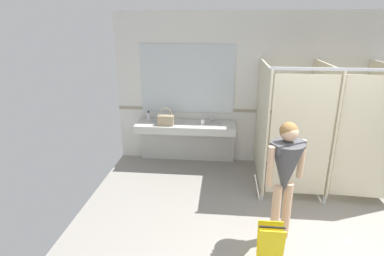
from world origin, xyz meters
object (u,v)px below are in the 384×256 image
(person_standing, at_px, (285,169))
(handbag, at_px, (166,120))
(paper_cup, at_px, (203,122))
(soap_dispenser, at_px, (149,116))
(wet_floor_sign, at_px, (270,248))

(person_standing, height_order, handbag, person_standing)
(person_standing, relative_size, paper_cup, 15.75)
(handbag, bearing_deg, soap_dispenser, 141.75)
(soap_dispenser, bearing_deg, handbag, -38.25)
(person_standing, xyz_separation_m, handbag, (-1.83, 1.98, -0.04))
(person_standing, bearing_deg, paper_cup, 118.98)
(handbag, distance_m, wet_floor_sign, 3.11)
(person_standing, distance_m, handbag, 2.69)
(person_standing, bearing_deg, handbag, 132.75)
(handbag, distance_m, paper_cup, 0.69)
(handbag, distance_m, soap_dispenser, 0.51)
(paper_cup, distance_m, wet_floor_sign, 2.89)
(person_standing, xyz_separation_m, paper_cup, (-1.15, 2.07, -0.10))
(person_standing, bearing_deg, soap_dispenser, 134.18)
(person_standing, xyz_separation_m, soap_dispenser, (-2.23, 2.29, -0.07))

